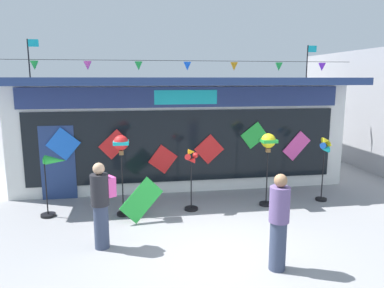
% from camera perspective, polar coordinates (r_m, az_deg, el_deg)
% --- Properties ---
extents(ground_plane, '(80.00, 80.00, 0.00)m').
position_cam_1_polar(ground_plane, '(6.98, 3.88, -17.00)').
color(ground_plane, gray).
extents(kite_shop_building, '(9.99, 5.05, 4.40)m').
position_cam_1_polar(kite_shop_building, '(11.97, -2.40, 2.85)').
color(kite_shop_building, silver).
rests_on(kite_shop_building, ground_plane).
extents(wind_spinner_far_left, '(0.69, 0.35, 1.46)m').
position_cam_1_polar(wind_spinner_far_left, '(8.93, -21.25, -4.28)').
color(wind_spinner_far_left, black).
rests_on(wind_spinner_far_left, ground_plane).
extents(wind_spinner_left, '(0.36, 0.36, 1.93)m').
position_cam_1_polar(wind_spinner_left, '(8.42, -11.22, -1.11)').
color(wind_spinner_left, black).
rests_on(wind_spinner_left, ground_plane).
extents(wind_spinner_center_left, '(0.36, 0.33, 1.55)m').
position_cam_1_polar(wind_spinner_center_left, '(8.71, -0.10, -4.75)').
color(wind_spinner_center_left, black).
rests_on(wind_spinner_center_left, ground_plane).
extents(wind_spinner_center_right, '(0.37, 0.37, 1.87)m').
position_cam_1_polar(wind_spinner_center_right, '(9.14, 12.05, -0.62)').
color(wind_spinner_center_right, black).
rests_on(wind_spinner_center_right, ground_plane).
extents(wind_spinner_right, '(0.41, 0.30, 1.72)m').
position_cam_1_polar(wind_spinner_right, '(9.95, 20.40, -1.89)').
color(wind_spinner_right, black).
rests_on(wind_spinner_right, ground_plane).
extents(person_near_camera, '(0.48, 0.43, 1.68)m').
position_cam_1_polar(person_near_camera, '(7.05, -14.28, -9.17)').
color(person_near_camera, '#333D56').
rests_on(person_near_camera, ground_plane).
extents(person_mid_plaza, '(0.34, 0.34, 1.68)m').
position_cam_1_polar(person_mid_plaza, '(6.27, 13.69, -11.97)').
color(person_mid_plaza, '#333D56').
rests_on(person_mid_plaza, ground_plane).
extents(display_kite_on_ground, '(1.01, 0.32, 1.01)m').
position_cam_1_polar(display_kite_on_ground, '(8.26, -8.06, -8.84)').
color(display_kite_on_ground, green).
rests_on(display_kite_on_ground, ground_plane).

